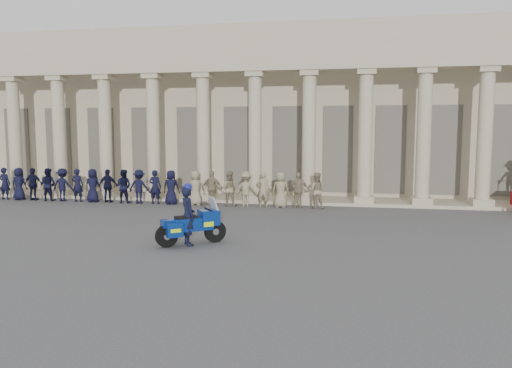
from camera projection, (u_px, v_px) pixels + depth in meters
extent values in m
plane|color=#454548|center=(248.00, 238.00, 16.36)|extent=(90.00, 90.00, 0.00)
cube|color=tan|center=(297.00, 114.00, 30.53)|extent=(40.00, 10.00, 9.00)
cube|color=tan|center=(284.00, 199.00, 24.95)|extent=(40.00, 2.60, 0.15)
cube|color=tan|center=(282.00, 60.00, 23.44)|extent=(35.80, 1.00, 1.00)
cube|color=tan|center=(282.00, 36.00, 23.32)|extent=(35.80, 1.00, 1.20)
cube|color=tan|center=(18.00, 190.00, 26.78)|extent=(0.90, 0.90, 0.30)
cylinder|color=tan|center=(15.00, 135.00, 26.46)|extent=(0.64, 0.64, 5.60)
cube|color=tan|center=(12.00, 79.00, 26.14)|extent=(0.85, 0.85, 0.24)
cube|color=tan|center=(62.00, 192.00, 26.30)|extent=(0.90, 0.90, 0.30)
cylinder|color=tan|center=(59.00, 135.00, 25.98)|extent=(0.64, 0.64, 5.60)
cube|color=tan|center=(57.00, 78.00, 25.66)|extent=(0.85, 0.85, 0.24)
cube|color=tan|center=(107.00, 193.00, 25.82)|extent=(0.90, 0.90, 0.30)
cylinder|color=tan|center=(106.00, 136.00, 25.50)|extent=(0.64, 0.64, 5.60)
cube|color=tan|center=(104.00, 78.00, 25.18)|extent=(0.85, 0.85, 0.24)
cube|color=tan|center=(155.00, 194.00, 25.34)|extent=(0.90, 0.90, 0.30)
cylinder|color=tan|center=(153.00, 136.00, 25.02)|extent=(0.64, 0.64, 5.60)
cube|color=tan|center=(152.00, 77.00, 24.70)|extent=(0.85, 0.85, 0.24)
cube|color=tan|center=(204.00, 195.00, 24.86)|extent=(0.90, 0.90, 0.30)
cylinder|color=tan|center=(203.00, 136.00, 24.54)|extent=(0.64, 0.64, 5.60)
cube|color=tan|center=(203.00, 75.00, 24.22)|extent=(0.85, 0.85, 0.24)
cube|color=tan|center=(255.00, 196.00, 24.38)|extent=(0.90, 0.90, 0.30)
cylinder|color=tan|center=(255.00, 136.00, 24.06)|extent=(0.64, 0.64, 5.60)
cube|color=tan|center=(255.00, 74.00, 23.74)|extent=(0.85, 0.85, 0.24)
cube|color=tan|center=(308.00, 198.00, 23.91)|extent=(0.90, 0.90, 0.30)
cylinder|color=tan|center=(309.00, 136.00, 23.58)|extent=(0.64, 0.64, 5.60)
cube|color=tan|center=(310.00, 73.00, 23.27)|extent=(0.85, 0.85, 0.24)
cube|color=tan|center=(364.00, 199.00, 23.43)|extent=(0.90, 0.90, 0.30)
cylinder|color=tan|center=(365.00, 136.00, 23.11)|extent=(0.64, 0.64, 5.60)
cube|color=tan|center=(367.00, 72.00, 22.79)|extent=(0.85, 0.85, 0.24)
cube|color=tan|center=(421.00, 201.00, 22.95)|extent=(0.90, 0.90, 0.30)
cylinder|color=tan|center=(424.00, 136.00, 22.63)|extent=(0.64, 0.64, 5.60)
cube|color=tan|center=(426.00, 71.00, 22.31)|extent=(0.85, 0.85, 0.24)
cube|color=tan|center=(481.00, 202.00, 22.47)|extent=(0.90, 0.90, 0.30)
cylinder|color=tan|center=(485.00, 136.00, 22.15)|extent=(0.64, 0.64, 5.60)
cube|color=tan|center=(488.00, 70.00, 21.83)|extent=(0.85, 0.85, 0.24)
cube|color=black|center=(18.00, 147.00, 28.75)|extent=(1.30, 0.12, 4.20)
cube|color=black|center=(59.00, 147.00, 28.27)|extent=(1.30, 0.12, 4.20)
cube|color=black|center=(102.00, 148.00, 27.79)|extent=(1.30, 0.12, 4.20)
cube|color=black|center=(146.00, 148.00, 27.31)|extent=(1.30, 0.12, 4.20)
cube|color=black|center=(191.00, 148.00, 26.83)|extent=(1.30, 0.12, 4.20)
cube|color=black|center=(238.00, 149.00, 26.35)|extent=(1.30, 0.12, 4.20)
cube|color=black|center=(287.00, 149.00, 25.87)|extent=(1.30, 0.12, 4.20)
cube|color=black|center=(338.00, 149.00, 25.39)|extent=(1.30, 0.12, 4.20)
cube|color=black|center=(390.00, 150.00, 24.92)|extent=(1.30, 0.12, 4.20)
cube|color=black|center=(445.00, 150.00, 24.44)|extent=(1.30, 0.12, 4.20)
cube|color=black|center=(502.00, 151.00, 23.96)|extent=(1.30, 0.12, 4.20)
imported|color=black|center=(5.00, 184.00, 25.37)|extent=(0.60, 0.39, 1.64)
imported|color=black|center=(19.00, 184.00, 25.22)|extent=(0.80, 0.52, 1.64)
imported|color=black|center=(33.00, 184.00, 25.07)|extent=(0.96, 0.40, 1.64)
imported|color=black|center=(48.00, 185.00, 24.93)|extent=(0.80, 0.62, 1.64)
imported|color=black|center=(63.00, 185.00, 24.78)|extent=(1.06, 0.61, 1.64)
imported|color=black|center=(78.00, 185.00, 24.63)|extent=(0.60, 0.39, 1.64)
imported|color=black|center=(93.00, 186.00, 24.48)|extent=(0.80, 0.52, 1.64)
imported|color=black|center=(108.00, 186.00, 24.33)|extent=(0.96, 0.40, 1.64)
imported|color=black|center=(124.00, 186.00, 24.18)|extent=(0.80, 0.62, 1.64)
imported|color=black|center=(139.00, 187.00, 24.03)|extent=(1.06, 0.61, 1.64)
imported|color=black|center=(155.00, 187.00, 23.88)|extent=(0.60, 0.39, 1.64)
imported|color=black|center=(171.00, 187.00, 23.73)|extent=(0.80, 0.52, 1.64)
imported|color=gray|center=(196.00, 188.00, 23.51)|extent=(0.80, 0.52, 1.64)
imported|color=gray|center=(212.00, 188.00, 23.36)|extent=(0.96, 0.40, 1.64)
imported|color=gray|center=(229.00, 189.00, 23.21)|extent=(0.80, 0.62, 1.64)
imported|color=gray|center=(246.00, 189.00, 23.06)|extent=(1.06, 0.61, 1.64)
imported|color=gray|center=(263.00, 189.00, 22.91)|extent=(0.60, 0.39, 1.64)
imported|color=gray|center=(281.00, 190.00, 22.76)|extent=(0.80, 0.52, 1.64)
imported|color=gray|center=(298.00, 190.00, 22.61)|extent=(0.96, 0.40, 1.64)
imported|color=gray|center=(316.00, 191.00, 22.46)|extent=(0.80, 0.62, 1.64)
cylinder|color=black|center=(215.00, 231.00, 15.78)|extent=(0.64, 0.53, 0.69)
cylinder|color=black|center=(167.00, 236.00, 15.09)|extent=(0.64, 0.53, 0.69)
cube|color=navy|center=(193.00, 224.00, 15.42)|extent=(1.23, 1.07, 0.40)
cube|color=navy|center=(209.00, 217.00, 15.63)|extent=(0.79, 0.78, 0.47)
cube|color=silver|center=(209.00, 225.00, 15.66)|extent=(0.37, 0.39, 0.13)
cube|color=#B2BFCC|center=(214.00, 206.00, 15.67)|extent=(0.46, 0.52, 0.56)
cube|color=black|center=(186.00, 218.00, 15.31)|extent=(0.76, 0.69, 0.10)
cube|color=navy|center=(168.00, 223.00, 15.07)|extent=(0.51, 0.51, 0.23)
cube|color=navy|center=(175.00, 230.00, 14.83)|extent=(0.52, 0.47, 0.42)
cube|color=#BFEF0C|center=(175.00, 230.00, 14.83)|extent=(0.40, 0.39, 0.10)
cube|color=navy|center=(168.00, 226.00, 15.43)|extent=(0.52, 0.47, 0.42)
cube|color=#BFEF0C|center=(168.00, 226.00, 15.43)|extent=(0.40, 0.39, 0.10)
cylinder|color=silver|center=(174.00, 235.00, 15.45)|extent=(0.57, 0.46, 0.10)
cylinder|color=black|center=(209.00, 209.00, 15.61)|extent=(0.47, 0.61, 0.04)
imported|color=black|center=(188.00, 216.00, 15.32)|extent=(0.75, 0.80, 1.84)
sphere|color=navy|center=(187.00, 188.00, 15.23)|extent=(0.28, 0.28, 0.28)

